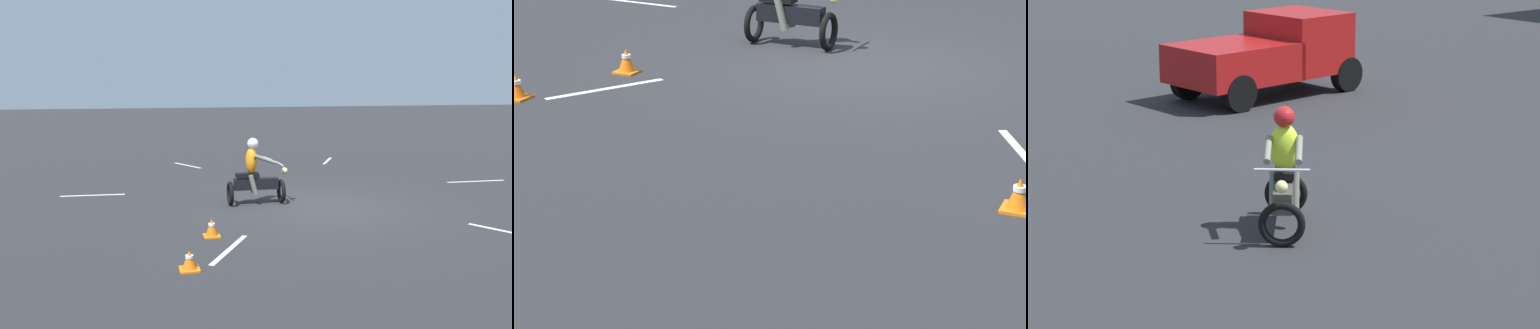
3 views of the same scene
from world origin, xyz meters
The scene contains 10 objects.
ground_plane centered at (0.00, 0.00, 0.00)m, with size 120.00×120.00×0.00m, color #28282B.
motorcycle_rider_foreground centered at (1.53, -0.67, 0.73)m, with size 1.52×0.70×1.66m.
traffic_cone_near_right centered at (3.65, 3.48, 0.16)m, with size 0.32×0.32×0.33m.
traffic_cone_mid_center centered at (3.01, 1.78, 0.17)m, with size 0.32×0.32×0.36m.
lane_stripe_e centered at (5.51, -2.74, 0.00)m, with size 0.10×1.68×0.01m, color silver.
lane_stripe_ne centered at (2.83, 2.62, 0.00)m, with size 0.10×1.73×0.01m, color silver.
lane_stripe_nw centered at (-2.78, 2.84, 0.00)m, with size 0.10×1.39×0.01m, color silver.
lane_stripe_w centered at (-5.87, -1.92, 0.00)m, with size 0.10×1.93×0.01m, color silver.
lane_stripe_sw centered at (-3.08, -7.14, 0.00)m, with size 0.10×1.83×0.01m, color silver.
lane_stripe_se centered at (2.44, -7.31, 0.00)m, with size 0.10×1.69×0.01m, color silver.
Camera 1 is at (4.50, 11.11, 2.89)m, focal length 35.00 mm.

